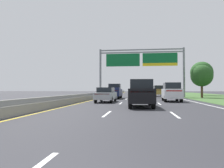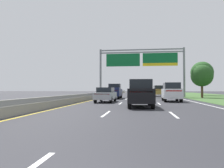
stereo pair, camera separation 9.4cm
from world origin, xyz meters
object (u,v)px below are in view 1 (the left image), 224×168
Objects in this scene: pickup_truck_navy at (114,91)px; car_silver_left_lane_sedan at (106,94)px; car_gold_right_lane_suv at (158,91)px; roadside_tree_mid at (202,76)px; roadside_tree_far at (202,73)px; car_black_centre_lane_suv at (141,93)px; car_darkgreen_centre_lane_sedan at (138,94)px; car_white_right_lane_suv at (171,92)px; overhead_sign_gantry at (141,62)px.

pickup_truck_navy reaches higher than car_silver_left_lane_sedan.
roadside_tree_mid reaches higher than car_gold_right_lane_suv.
pickup_truck_navy is at bearing -134.33° from roadside_tree_far.
car_black_centre_lane_suv reaches higher than car_silver_left_lane_sedan.
roadside_tree_far reaches higher than car_darkgreen_centre_lane_sedan.
car_darkgreen_centre_lane_sedan is 4.48m from car_white_right_lane_suv.
car_silver_left_lane_sedan is at bearing -104.04° from overhead_sign_gantry.
overhead_sign_gantry is at bearing 145.19° from car_gold_right_lane_suv.
pickup_truck_navy is 1.01× the size of roadside_tree_mid.
roadside_tree_mid is at bearing -138.28° from car_gold_right_lane_suv.
roadside_tree_mid reaches higher than car_white_right_lane_suv.
car_silver_left_lane_sedan is (-7.25, -20.57, -0.28)m from car_gold_right_lane_suv.
pickup_truck_navy is 1.14× the size of car_gold_right_lane_suv.
car_silver_left_lane_sedan is 0.83× the size of roadside_tree_mid.
pickup_truck_navy is 1.14× the size of car_white_right_lane_suv.
car_silver_left_lane_sedan is 32.07m from roadside_tree_far.
car_silver_left_lane_sedan is (-3.39, -4.62, 0.00)m from car_darkgreen_centre_lane_sedan.
overhead_sign_gantry is at bearing 15.49° from car_white_right_lane_suv.
overhead_sign_gantry reaches higher than pickup_truck_navy.
overhead_sign_gantry is at bearing -31.22° from pickup_truck_navy.
overhead_sign_gantry is 2.01× the size of roadside_tree_far.
roadside_tree_far reaches higher than car_white_right_lane_suv.
car_black_centre_lane_suv is at bearing -165.43° from pickup_truck_navy.
pickup_truck_navy reaches higher than car_darkgreen_centre_lane_sedan.
overhead_sign_gantry is at bearing -12.85° from car_silver_left_lane_sedan.
car_darkgreen_centre_lane_sedan is (-0.51, -10.95, -5.37)m from overhead_sign_gantry.
car_darkgreen_centre_lane_sedan is at bearing 59.52° from car_white_right_lane_suv.
car_gold_right_lane_suv is at bearing -9.39° from car_black_centre_lane_suv.
car_black_centre_lane_suv is at bearing -112.67° from roadside_tree_far.
pickup_truck_navy is 5.56m from car_darkgreen_centre_lane_sedan.
overhead_sign_gantry reaches higher than roadside_tree_far.
overhead_sign_gantry is at bearing -140.16° from roadside_tree_far.
car_gold_right_lane_suv is 1.07× the size of car_silver_left_lane_sedan.
pickup_truck_navy reaches higher than car_white_right_lane_suv.
car_black_centre_lane_suv reaches higher than car_darkgreen_centre_lane_sedan.
car_silver_left_lane_sedan is at bearing 159.64° from car_gold_right_lane_suv.
car_black_centre_lane_suv is (3.81, -14.70, 0.02)m from pickup_truck_navy.
car_white_right_lane_suv is at bearing -132.36° from pickup_truck_navy.
roadside_tree_mid is (13.63, 13.65, 2.74)m from car_silver_left_lane_sedan.
car_gold_right_lane_suv is (3.86, 15.95, 0.28)m from car_darkgreen_centre_lane_sedan.
pickup_truck_navy is at bearing -161.03° from roadside_tree_mid.
car_silver_left_lane_sedan is at bearing 143.48° from car_darkgreen_centre_lane_sedan.
car_silver_left_lane_sedan is at bearing -179.05° from pickup_truck_navy.
overhead_sign_gantry is at bearing 168.82° from roadside_tree_mid.
overhead_sign_gantry reaches higher than car_black_centre_lane_suv.
car_gold_right_lane_suv is at bearing 1.43° from car_white_right_lane_suv.
pickup_truck_navy reaches higher than car_black_centre_lane_suv.
car_white_right_lane_suv is 0.64× the size of roadside_tree_far.
car_gold_right_lane_suv is at bearing -18.22° from car_silver_left_lane_sedan.
car_white_right_lane_suv is 26.75m from roadside_tree_far.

